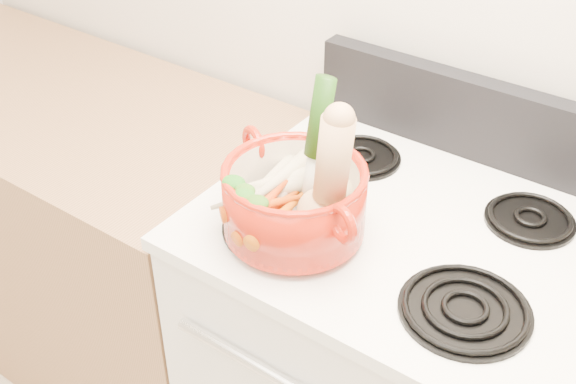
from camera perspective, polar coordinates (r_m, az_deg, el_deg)
The scene contains 24 objects.
cooktop at distance 1.43m, azimuth 9.41°, elevation -2.90°, with size 0.78×0.67×0.03m, color white.
control_backsplash at distance 1.60m, azimuth 14.80°, elevation 5.58°, with size 0.76×0.05×0.18m, color black.
counter_left at distance 2.29m, azimuth -16.18°, elevation -2.51°, with size 1.36×0.65×0.90m, color #996C48.
burner_front_left at distance 1.38m, azimuth -0.60°, elevation -2.67°, with size 0.22×0.22×0.02m, color black.
burner_front_right at distance 1.25m, azimuth 13.82°, elevation -8.93°, with size 0.22×0.22×0.02m, color black.
burner_back_left at distance 1.58m, azimuth 5.81°, elevation 2.85°, with size 0.17×0.17×0.02m, color black.
burner_back_right at distance 1.47m, azimuth 18.59°, elevation -1.97°, with size 0.17×0.17×0.02m, color black.
dutch_oven at distance 1.32m, azimuth 0.51°, elevation -0.64°, with size 0.26×0.26×0.13m, color #A71A0A.
pot_handle_left at distance 1.40m, azimuth -2.74°, elevation 3.89°, with size 0.07×0.07×0.02m, color #A71A0A.
pot_handle_right at distance 1.20m, azimuth 4.33°, elevation -2.54°, with size 0.07×0.07×0.02m, color #A71A0A.
squash at distance 1.23m, azimuth 3.47°, elevation 1.04°, with size 0.10×0.10×0.25m, color tan, non-canonical shape.
leek at distance 1.29m, azimuth 2.13°, elevation 3.69°, with size 0.04×0.04×0.27m, color silver.
ginger at distance 1.38m, azimuth 3.98°, elevation 0.35°, with size 0.09×0.07×0.05m, color #D8BE85.
parsnip_0 at distance 1.37m, azimuth -0.86°, elevation 0.33°, with size 0.05×0.05×0.24m, color beige.
parsnip_1 at distance 1.35m, azimuth -2.13°, elevation -0.05°, with size 0.04×0.04×0.20m, color beige.
parsnip_2 at distance 1.37m, azimuth 0.33°, elevation 0.83°, with size 0.04×0.04×0.19m, color beige.
parsnip_3 at distance 1.36m, azimuth -1.20°, elevation 0.87°, with size 0.04×0.04×0.19m, color beige.
parsnip_4 at distance 1.39m, azimuth -0.68°, elevation 1.85°, with size 0.04×0.04×0.19m, color beige.
parsnip_5 at distance 1.36m, azimuth -0.47°, elevation 1.25°, with size 0.04×0.04×0.23m, color beige.
carrot_0 at distance 1.30m, azimuth -1.52°, elevation -2.31°, with size 0.03×0.03×0.15m, color #B75109.
carrot_1 at distance 1.32m, azimuth -1.13°, elevation -1.33°, with size 0.03×0.03×0.14m, color #CF540A.
carrot_2 at distance 1.29m, azimuth -0.77°, elevation -2.14°, with size 0.03×0.03×0.17m, color #CA5A0A.
carrot_3 at distance 1.30m, azimuth -2.14°, elevation -1.22°, with size 0.03×0.03×0.15m, color #CC430A.
carrot_4 at distance 1.30m, azimuth -1.75°, elevation -0.91°, with size 0.03×0.03×0.14m, color red.
Camera 1 is at (0.45, 0.37, 1.82)m, focal length 45.00 mm.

